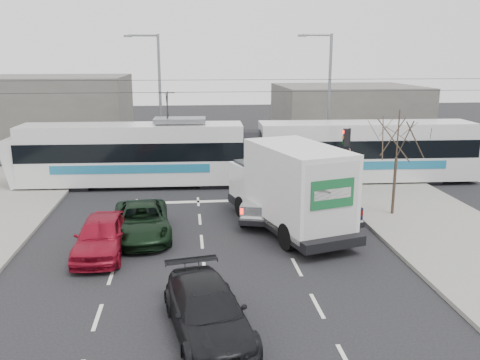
{
  "coord_description": "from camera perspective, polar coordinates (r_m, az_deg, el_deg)",
  "views": [
    {
      "loc": [
        -2.21,
        -20.09,
        7.6
      ],
      "look_at": [
        0.26,
        3.33,
        1.8
      ],
      "focal_mm": 38.0,
      "sensor_mm": 36.0,
      "label": 1
    }
  ],
  "objects": [
    {
      "name": "silver_pickup",
      "position": [
        24.77,
        3.2,
        -1.65
      ],
      "size": [
        3.3,
        5.8,
        2.0
      ],
      "rotation": [
        0.0,
        0.0,
        -0.28
      ],
      "color": "black",
      "rests_on": "ground"
    },
    {
      "name": "box_truck",
      "position": [
        22.33,
        5.62,
        -0.93
      ],
      "size": [
        4.82,
        8.27,
        3.92
      ],
      "rotation": [
        0.0,
        0.0,
        0.29
      ],
      "color": "black",
      "rests_on": "ground"
    },
    {
      "name": "building_right",
      "position": [
        46.6,
        11.86,
        7.27
      ],
      "size": [
        12.0,
        10.0,
        5.0
      ],
      "primitive_type": "cube",
      "color": "#63605A",
      "rests_on": "ground"
    },
    {
      "name": "catenary",
      "position": [
        30.4,
        -1.83,
        6.8
      ],
      "size": [
        60.0,
        0.2,
        7.0
      ],
      "color": "black",
      "rests_on": "ground"
    },
    {
      "name": "green_car",
      "position": [
        22.2,
        -10.97,
        -4.52
      ],
      "size": [
        2.82,
        5.27,
        1.41
      ],
      "primitive_type": "imported",
      "rotation": [
        0.0,
        0.0,
        0.1
      ],
      "color": "black",
      "rests_on": "ground"
    },
    {
      "name": "dark_car",
      "position": [
        14.54,
        -3.65,
        -14.51
      ],
      "size": [
        2.82,
        5.13,
        1.41
      ],
      "primitive_type": "imported",
      "rotation": [
        0.0,
        0.0,
        0.18
      ],
      "color": "black",
      "rests_on": "ground"
    },
    {
      "name": "rails",
      "position": [
        31.11,
        -1.77,
        -0.29
      ],
      "size": [
        60.0,
        1.6,
        0.03
      ],
      "primitive_type": "cube",
      "color": "#33302D",
      "rests_on": "ground"
    },
    {
      "name": "street_lamp_near",
      "position": [
        35.48,
        9.7,
        9.63
      ],
      "size": [
        2.38,
        0.25,
        9.0
      ],
      "color": "slate",
      "rests_on": "ground"
    },
    {
      "name": "sidewalk_right",
      "position": [
        24.21,
        22.02,
        -5.33
      ],
      "size": [
        6.0,
        60.0,
        0.15
      ],
      "primitive_type": "cube",
      "color": "gray",
      "rests_on": "ground"
    },
    {
      "name": "tram",
      "position": [
        30.45,
        1.14,
        3.14
      ],
      "size": [
        26.98,
        3.68,
        5.49
      ],
      "rotation": [
        0.0,
        0.0,
        -0.04
      ],
      "color": "silver",
      "rests_on": "ground"
    },
    {
      "name": "building_left",
      "position": [
        43.95,
        -21.71,
        6.86
      ],
      "size": [
        14.0,
        10.0,
        6.0
      ],
      "primitive_type": "cube",
      "color": "#63605A",
      "rests_on": "ground"
    },
    {
      "name": "street_lamp_far",
      "position": [
        36.23,
        -9.27,
        9.73
      ],
      "size": [
        2.38,
        0.25,
        9.0
      ],
      "color": "slate",
      "rests_on": "ground"
    },
    {
      "name": "ground",
      "position": [
        21.59,
        0.23,
        -6.77
      ],
      "size": [
        120.0,
        120.0,
        0.0
      ],
      "primitive_type": "plane",
      "color": "black",
      "rests_on": "ground"
    },
    {
      "name": "traffic_signal",
      "position": [
        28.39,
        11.9,
        3.68
      ],
      "size": [
        0.44,
        0.44,
        3.6
      ],
      "color": "black",
      "rests_on": "ground"
    },
    {
      "name": "navy_pickup",
      "position": [
        24.3,
        9.09,
        -2.08
      ],
      "size": [
        2.42,
        5.05,
        2.04
      ],
      "rotation": [
        0.0,
        0.0,
        0.14
      ],
      "color": "black",
      "rests_on": "ground"
    },
    {
      "name": "red_car",
      "position": [
        20.6,
        -15.31,
        -6.04
      ],
      "size": [
        1.89,
        4.55,
        1.54
      ],
      "primitive_type": "imported",
      "rotation": [
        0.0,
        0.0,
        -0.02
      ],
      "color": "maroon",
      "rests_on": "ground"
    },
    {
      "name": "bare_tree",
      "position": [
        24.92,
        17.29,
        4.42
      ],
      "size": [
        2.4,
        2.4,
        5.0
      ],
      "color": "#47382B",
      "rests_on": "ground"
    }
  ]
}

